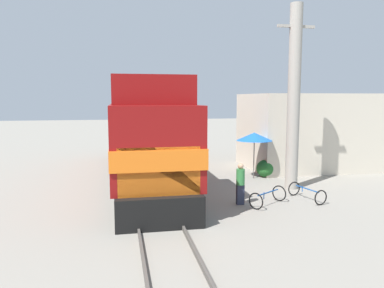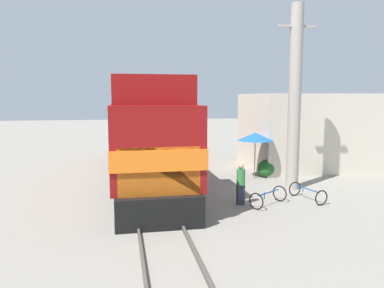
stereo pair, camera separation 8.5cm
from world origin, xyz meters
name	(u,v)px [view 1 (the left image)]	position (x,y,z in m)	size (l,w,h in m)	color
ground_plane	(147,189)	(0.00, 0.00, 0.00)	(120.00, 120.00, 0.00)	gray
rail_near	(132,188)	(-0.72, 0.00, 0.07)	(0.08, 32.14, 0.15)	#4C4742
rail_far	(163,187)	(0.72, 0.00, 0.07)	(0.08, 32.14, 0.15)	#4C4742
locomotive	(144,139)	(0.00, 2.10, 2.17)	(3.22, 16.94, 5.09)	black
utility_pole	(294,98)	(6.71, -1.23, 4.29)	(1.80, 0.58, 8.52)	#9E998E
vendor_umbrella	(254,137)	(5.77, 1.29, 2.24)	(1.90, 1.90, 2.46)	#4C4C4C
billboard_sign	(286,124)	(7.90, 2.07, 2.83)	(1.65, 0.12, 3.80)	#595959
shrub_cluster	(265,168)	(6.49, 1.46, 0.47)	(0.94, 0.94, 0.94)	#236028
person_bystander	(240,182)	(3.48, -3.35, 0.91)	(0.34, 0.34, 1.68)	#2D3347
bicycle	(268,197)	(4.54, -3.67, 0.34)	(1.80, 1.53, 0.66)	black
bicycle_spare	(307,193)	(6.43, -3.28, 0.32)	(0.98, 1.79, 0.62)	black
building_block_distant	(314,131)	(10.63, 3.85, 2.27)	(8.30, 5.42, 4.53)	beige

